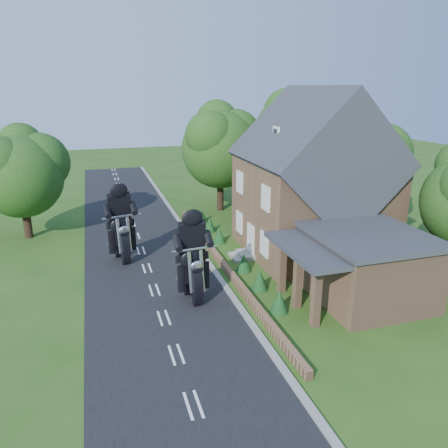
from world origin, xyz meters
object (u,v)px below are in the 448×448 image
object	(u,v)px
garden_wall	(222,263)
motorcycle_lead	(193,287)
house	(313,185)
motorcycle_follow	(122,250)
annex	(364,265)

from	to	relation	value
garden_wall	motorcycle_lead	size ratio (longest dim) A/B	14.45
garden_wall	motorcycle_lead	xyz separation A→B (m)	(-2.61, -3.67, 0.51)
house	motorcycle_follow	bearing A→B (deg)	172.26
annex	motorcycle_lead	size ratio (longest dim) A/B	4.63
garden_wall	motorcycle_follow	xyz separation A→B (m)	(-5.54, 2.59, 0.53)
garden_wall	motorcycle_follow	world-z (taller)	motorcycle_follow
motorcycle_follow	motorcycle_lead	bearing A→B (deg)	102.86
house	motorcycle_follow	size ratio (longest dim) A/B	6.56
house	motorcycle_lead	world-z (taller)	house
house	annex	xyz separation A→B (m)	(-0.62, -6.80, -2.58)
garden_wall	annex	size ratio (longest dim) A/B	3.12
house	garden_wall	bearing A→B (deg)	-170.83
motorcycle_follow	garden_wall	bearing A→B (deg)	142.67
garden_wall	motorcycle_lead	world-z (taller)	motorcycle_lead
annex	motorcycle_lead	bearing A→B (deg)	165.39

